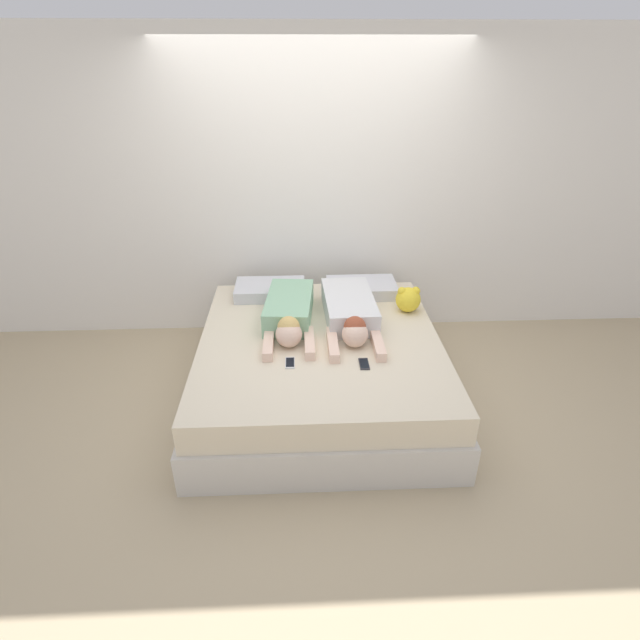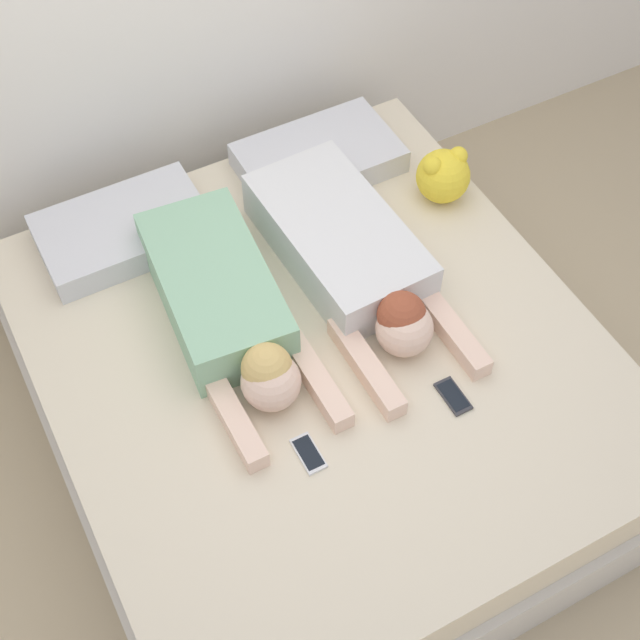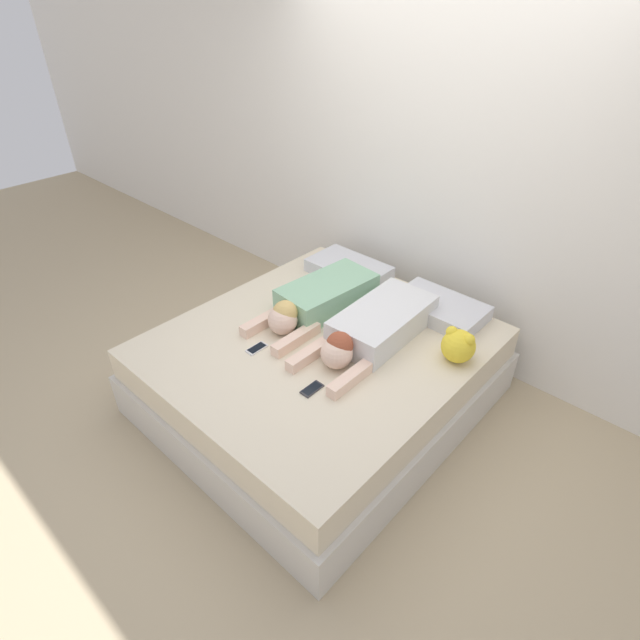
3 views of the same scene
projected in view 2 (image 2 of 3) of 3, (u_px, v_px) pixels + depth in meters
The scene contains 9 objects.
ground_plane at pixel (320, 425), 3.37m from camera, with size 12.00×12.00×0.00m, color tan.
bed at pixel (320, 389), 3.17m from camera, with size 1.83×2.01×0.51m.
pillow_head_left at pixel (124, 230), 3.21m from camera, with size 0.60×0.37×0.10m.
pillow_head_right at pixel (319, 158), 3.43m from camera, with size 0.60×0.37×0.10m.
person_left at pixel (228, 310), 2.93m from camera, with size 0.40×0.99×0.22m.
person_right at pixel (352, 258), 3.07m from camera, with size 0.40×1.05×0.22m.
cell_phone_left at pixel (308, 453), 2.71m from camera, with size 0.06×0.14×0.01m.
cell_phone_right at pixel (453, 396), 2.84m from camera, with size 0.06×0.14×0.01m.
plush_toy at pixel (443, 175), 3.30m from camera, with size 0.20×0.20×0.21m.
Camera 2 is at (-0.80, -1.50, 2.93)m, focal length 50.00 mm.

